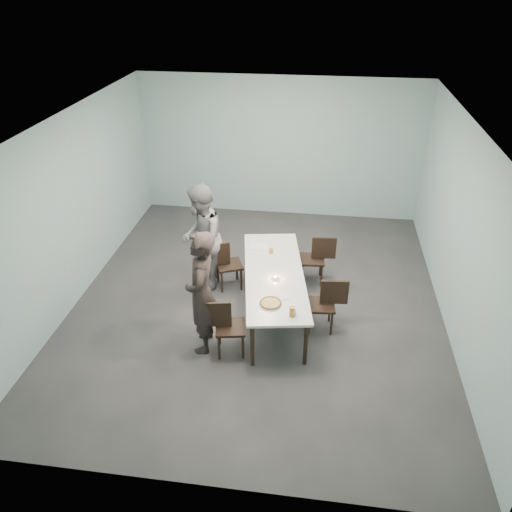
# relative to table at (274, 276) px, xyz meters

# --- Properties ---
(ground) EXTENTS (7.00, 7.00, 0.00)m
(ground) POSITION_rel_table_xyz_m (-0.30, 0.29, -0.69)
(ground) COLOR #333335
(ground) RESTS_ON ground
(room_shell) EXTENTS (6.02, 7.02, 3.01)m
(room_shell) POSITION_rel_table_xyz_m (-0.30, 0.29, 1.33)
(room_shell) COLOR #94B8BA
(room_shell) RESTS_ON ground
(table) EXTENTS (1.31, 2.71, 0.75)m
(table) POSITION_rel_table_xyz_m (0.00, 0.00, 0.00)
(table) COLOR white
(table) RESTS_ON ground
(chair_near_left) EXTENTS (0.64, 0.49, 0.87)m
(chair_near_left) POSITION_rel_table_xyz_m (-0.59, -1.03, -0.19)
(chair_near_left) COLOR black
(chair_near_left) RESTS_ON ground
(chair_far_left) EXTENTS (0.65, 0.55, 0.87)m
(chair_far_left) POSITION_rel_table_xyz_m (-0.92, 0.63, -0.19)
(chair_far_left) COLOR black
(chair_far_left) RESTS_ON ground
(chair_near_right) EXTENTS (0.63, 0.46, 0.87)m
(chair_near_right) POSITION_rel_table_xyz_m (0.82, -0.29, -0.19)
(chair_near_right) COLOR black
(chair_near_right) RESTS_ON ground
(chair_far_right) EXTENTS (0.63, 0.45, 0.87)m
(chair_far_right) POSITION_rel_table_xyz_m (0.64, 1.04, -0.19)
(chair_far_right) COLOR black
(chair_far_right) RESTS_ON ground
(diner_near) EXTENTS (0.52, 0.73, 1.88)m
(diner_near) POSITION_rel_table_xyz_m (-0.92, -0.94, 0.24)
(diner_near) COLOR black
(diner_near) RESTS_ON ground
(diner_far) EXTENTS (0.78, 0.97, 1.88)m
(diner_far) POSITION_rel_table_xyz_m (-1.29, 0.59, 0.25)
(diner_far) COLOR gray
(diner_far) RESTS_ON ground
(pizza) EXTENTS (0.34, 0.34, 0.04)m
(pizza) POSITION_rel_table_xyz_m (0.03, -0.82, 0.08)
(pizza) COLOR white
(pizza) RESTS_ON table
(side_plate) EXTENTS (0.18, 0.18, 0.01)m
(side_plate) POSITION_rel_table_xyz_m (0.20, -0.60, 0.06)
(side_plate) COLOR white
(side_plate) RESTS_ON table
(beer_glass) EXTENTS (0.08, 0.08, 0.15)m
(beer_glass) POSITION_rel_table_xyz_m (0.35, -1.05, 0.13)
(beer_glass) COLOR #BD8029
(beer_glass) RESTS_ON table
(water_tumbler) EXTENTS (0.08, 0.08, 0.09)m
(water_tumbler) POSITION_rel_table_xyz_m (0.36, -1.01, 0.10)
(water_tumbler) COLOR silver
(water_tumbler) RESTS_ON table
(tealight) EXTENTS (0.06, 0.06, 0.05)m
(tealight) POSITION_rel_table_xyz_m (0.03, -0.17, 0.08)
(tealight) COLOR silver
(tealight) RESTS_ON table
(amber_tumbler) EXTENTS (0.07, 0.07, 0.08)m
(amber_tumbler) POSITION_rel_table_xyz_m (-0.12, 0.62, 0.10)
(amber_tumbler) COLOR #BD8029
(amber_tumbler) RESTS_ON table
(menu) EXTENTS (0.33, 0.27, 0.01)m
(menu) POSITION_rel_table_xyz_m (-0.36, 0.81, 0.06)
(menu) COLOR silver
(menu) RESTS_ON table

